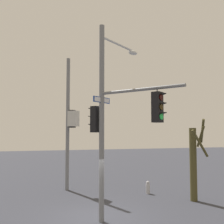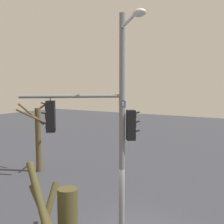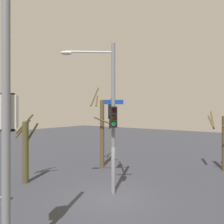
{
  "view_description": "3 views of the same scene",
  "coord_description": "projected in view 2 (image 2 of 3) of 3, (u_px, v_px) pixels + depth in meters",
  "views": [
    {
      "loc": [
        11.2,
        -2.3,
        3.66
      ],
      "look_at": [
        0.51,
        0.59,
        4.44
      ],
      "focal_mm": 42.75,
      "sensor_mm": 36.0,
      "label": 1
    },
    {
      "loc": [
        -4.65,
        9.51,
        5.67
      ],
      "look_at": [
        0.63,
        0.6,
        4.65
      ],
      "focal_mm": 47.55,
      "sensor_mm": 36.0,
      "label": 2
    },
    {
      "loc": [
        -8.54,
        -6.27,
        4.41
      ],
      "look_at": [
        -0.08,
        -0.16,
        4.4
      ],
      "focal_mm": 32.93,
      "sensor_mm": 36.0,
      "label": 3
    }
  ],
  "objects": [
    {
      "name": "bare_tree_across_street",
      "position": [
        38.0,
        136.0,
        18.79
      ],
      "size": [
        2.06,
        2.64,
        4.6
      ],
      "color": "brown",
      "rests_on": "ground"
    },
    {
      "name": "main_signal_pole_assembly",
      "position": [
        109.0,
        115.0,
        10.46
      ],
      "size": [
        4.74,
        2.8,
        8.11
      ],
      "rotation": [
        0.0,
        0.0,
        0.68
      ],
      "color": "slate",
      "rests_on": "ground"
    }
  ]
}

